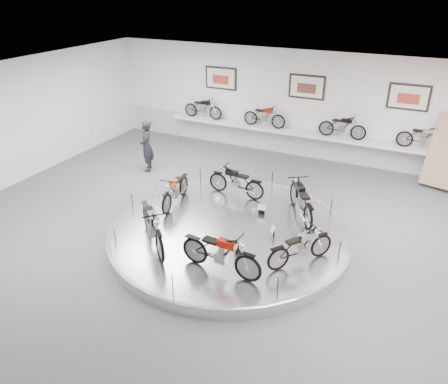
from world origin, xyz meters
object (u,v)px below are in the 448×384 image
at_px(shelf, 301,133).
at_px(bike_f, 301,247).
at_px(bike_d, 153,225).
at_px(bike_a, 301,200).
at_px(display_platform, 229,233).
at_px(bike_c, 175,190).
at_px(visitor, 147,146).
at_px(bike_b, 236,182).
at_px(bike_e, 221,253).

relative_size(shelf, bike_f, 7.25).
bearing_deg(bike_d, bike_a, 89.64).
height_order(display_platform, bike_d, bike_d).
relative_size(bike_c, visitor, 0.84).
distance_m(bike_f, visitor, 7.65).
height_order(bike_b, bike_d, bike_d).
distance_m(bike_b, bike_e, 3.89).
bearing_deg(bike_c, display_platform, 65.79).
relative_size(bike_b, bike_f, 1.03).
distance_m(display_platform, bike_c, 2.16).
height_order(bike_c, bike_e, bike_e).
xyz_separation_m(bike_e, bike_f, (1.51, 1.10, -0.06)).
height_order(display_platform, bike_e, bike_e).
distance_m(bike_b, bike_f, 3.80).
height_order(bike_c, visitor, visitor).
distance_m(bike_c, bike_e, 3.55).
bearing_deg(bike_b, bike_e, 112.23).
bearing_deg(visitor, shelf, 99.05).
height_order(bike_d, bike_e, bike_d).
xyz_separation_m(shelf, bike_e, (0.64, -8.21, -0.19)).
distance_m(shelf, bike_c, 6.17).
bearing_deg(bike_c, bike_f, 64.50).
bearing_deg(bike_f, bike_e, 163.41).
xyz_separation_m(bike_d, bike_f, (3.51, 0.81, -0.10)).
distance_m(shelf, bike_a, 5.17).
bearing_deg(display_platform, visitor, 147.78).
bearing_deg(bike_a, bike_f, 163.48).
relative_size(shelf, bike_a, 6.36).
bearing_deg(bike_b, display_platform, 111.97).
height_order(shelf, bike_e, bike_e).
relative_size(shelf, bike_e, 6.39).
bearing_deg(shelf, bike_d, -99.72).
xyz_separation_m(bike_b, bike_f, (2.79, -2.58, -0.01)).
xyz_separation_m(bike_c, bike_f, (4.15, -1.28, -0.01)).
distance_m(shelf, bike_b, 4.59).
distance_m(display_platform, bike_a, 2.20).
bearing_deg(bike_c, bike_e, 39.63).
bearing_deg(visitor, bike_e, 19.75).
bearing_deg(bike_e, bike_f, 40.10).
bearing_deg(bike_f, bike_c, 110.21).
bearing_deg(display_platform, shelf, 90.00).
bearing_deg(bike_a, shelf, -16.07).
bearing_deg(shelf, bike_a, -73.04).
bearing_deg(display_platform, bike_b, 109.02).
height_order(bike_a, bike_e, bike_a).
distance_m(shelf, bike_d, 8.04).
xyz_separation_m(bike_c, bike_d, (0.64, -2.09, 0.09)).
bearing_deg(bike_a, bike_b, 46.26).
height_order(bike_b, bike_f, bike_b).
xyz_separation_m(shelf, bike_c, (-2.00, -5.83, -0.24)).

